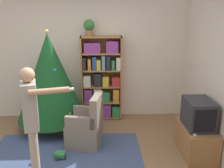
{
  "coord_description": "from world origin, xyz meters",
  "views": [
    {
      "loc": [
        0.42,
        -3.26,
        2.27
      ],
      "look_at": [
        0.55,
        0.9,
        1.05
      ],
      "focal_mm": 40.0,
      "sensor_mm": 36.0,
      "label": 1
    }
  ],
  "objects": [
    {
      "name": "standing_person",
      "position": [
        -0.52,
        -0.27,
        0.96
      ],
      "size": [
        0.7,
        0.46,
        1.61
      ],
      "rotation": [
        0.0,
        0.0,
        -1.31
      ],
      "color": "#9E937F",
      "rests_on": "ground_plane"
    },
    {
      "name": "tv_stand",
      "position": [
        1.91,
        0.37,
        0.24
      ],
      "size": [
        0.48,
        0.84,
        0.47
      ],
      "color": "#996638",
      "rests_on": "ground_plane"
    },
    {
      "name": "book_pile_near_tree",
      "position": [
        -0.23,
        1.05,
        0.04
      ],
      "size": [
        0.2,
        0.15,
        0.08
      ],
      "color": "#5B899E",
      "rests_on": "ground_plane"
    },
    {
      "name": "ground_plane",
      "position": [
        0.0,
        0.0,
        0.0
      ],
      "size": [
        14.0,
        14.0,
        0.0
      ],
      "primitive_type": "plane",
      "color": "#846042"
    },
    {
      "name": "bookshelf",
      "position": [
        0.37,
        1.84,
        0.85
      ],
      "size": [
        0.84,
        0.29,
        1.79
      ],
      "color": "#A8703D",
      "rests_on": "ground_plane"
    },
    {
      "name": "book_pile_by_chair",
      "position": [
        -0.3,
        0.28,
        0.05
      ],
      "size": [
        0.19,
        0.18,
        0.1
      ],
      "color": "#232328",
      "rests_on": "ground_plane"
    },
    {
      "name": "area_rug",
      "position": [
        -0.23,
        0.22,
        0.0
      ],
      "size": [
        2.5,
        1.73,
        0.01
      ],
      "color": "#3D4C70",
      "rests_on": "ground_plane"
    },
    {
      "name": "wall_back",
      "position": [
        0.0,
        2.06,
        1.3
      ],
      "size": [
        8.0,
        0.1,
        2.6
      ],
      "color": "beige",
      "rests_on": "ground_plane"
    },
    {
      "name": "christmas_tree",
      "position": [
        -0.62,
        1.37,
        1.05
      ],
      "size": [
        1.32,
        1.32,
        1.96
      ],
      "color": "#4C3323",
      "rests_on": "ground_plane"
    },
    {
      "name": "potted_plant",
      "position": [
        0.12,
        1.84,
        1.98
      ],
      "size": [
        0.22,
        0.22,
        0.33
      ],
      "color": "#935B38",
      "rests_on": "bookshelf"
    },
    {
      "name": "game_remote",
      "position": [
        1.77,
        0.12,
        0.48
      ],
      "size": [
        0.04,
        0.12,
        0.02
      ],
      "color": "white",
      "rests_on": "tv_stand"
    },
    {
      "name": "armchair",
      "position": [
        0.1,
        0.71,
        0.32
      ],
      "size": [
        0.66,
        0.65,
        0.92
      ],
      "rotation": [
        0.0,
        0.0,
        -1.75
      ],
      "color": "#7A6B5B",
      "rests_on": "ground_plane"
    },
    {
      "name": "television",
      "position": [
        1.91,
        0.37,
        0.7
      ],
      "size": [
        0.4,
        0.57,
        0.46
      ],
      "color": "#28282D",
      "rests_on": "tv_stand"
    }
  ]
}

